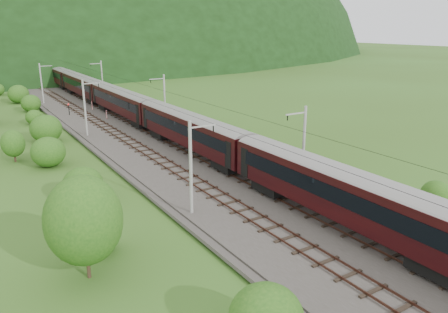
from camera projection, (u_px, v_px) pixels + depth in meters
ground at (251, 201)px, 40.44m from camera, size 600.00×600.00×0.00m
railbed at (199, 170)px, 48.50m from camera, size 14.00×220.00×0.30m
track_left at (179, 172)px, 47.22m from camera, size 2.40×220.00×0.27m
track_right at (217, 165)px, 49.66m from camera, size 2.40×220.00×0.27m
catenary_left at (85, 107)px, 61.95m from camera, size 2.54×192.28×8.00m
catenary_right at (164, 99)px, 68.18m from camera, size 2.54×192.28×8.00m
overhead_wires at (197, 108)px, 46.49m from camera, size 4.83×198.00×0.03m
train at (123, 98)px, 73.25m from camera, size 3.28×180.37×5.73m
hazard_post_near at (107, 114)px, 74.28m from camera, size 0.15×0.15×1.44m
hazard_post_far at (92, 105)px, 82.12m from camera, size 0.17×0.17×1.57m
signal at (69, 108)px, 77.00m from camera, size 0.22×0.22×2.01m
vegetation_left at (41, 142)px, 51.54m from camera, size 12.56×146.15×6.94m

